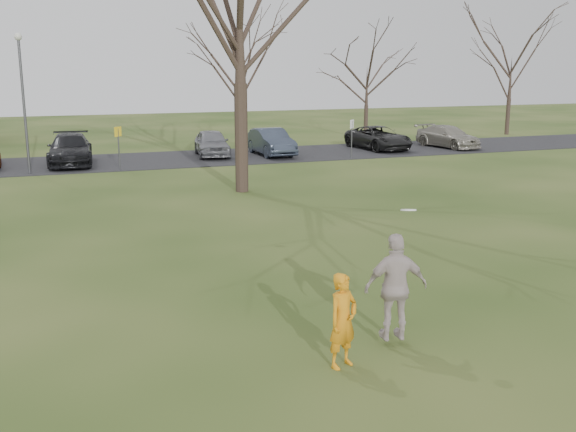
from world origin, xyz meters
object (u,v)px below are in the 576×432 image
object	(u,v)px
player_defender	(343,321)
car_5	(271,142)
car_6	(378,138)
car_4	(212,143)
car_3	(70,149)
catching_play	(396,287)
lamp_post	(22,86)
car_7	(448,137)
big_tree	(239,7)

from	to	relation	value
player_defender	car_5	bearing A→B (deg)	51.51
car_6	car_4	bearing A→B (deg)	172.62
car_3	catching_play	size ratio (longest dim) A/B	2.16
car_6	lamp_post	bearing A→B (deg)	-177.58
car_6	car_7	xyz separation A→B (m)	(4.37, -0.58, -0.03)
car_7	car_4	bearing A→B (deg)	164.73
car_4	car_3	bearing A→B (deg)	-168.16
car_4	big_tree	world-z (taller)	big_tree
car_6	lamp_post	distance (m)	19.63
player_defender	car_4	distance (m)	26.47
catching_play	player_defender	bearing A→B (deg)	-159.32
car_6	car_5	bearing A→B (deg)	177.79
player_defender	catching_play	distance (m)	1.33
catching_play	car_5	bearing A→B (deg)	76.67
car_3	lamp_post	bearing A→B (deg)	-126.20
car_4	big_tree	bearing A→B (deg)	-90.36
car_6	catching_play	world-z (taller)	catching_play
player_defender	car_7	xyz separation A→B (m)	(18.27, 25.23, -0.12)
car_7	lamp_post	bearing A→B (deg)	173.39
car_6	lamp_post	size ratio (longest dim) A/B	0.77
car_3	car_5	xyz separation A→B (m)	(10.51, -0.04, -0.02)
car_3	car_4	xyz separation A→B (m)	(7.36, 0.68, -0.03)
player_defender	car_4	size ratio (longest dim) A/B	0.38
car_3	car_6	size ratio (longest dim) A/B	1.07
big_tree	lamp_post	bearing A→B (deg)	136.85
player_defender	lamp_post	size ratio (longest dim) A/B	0.26
car_3	car_6	bearing A→B (deg)	4.77
lamp_post	big_tree	world-z (taller)	big_tree
player_defender	car_3	xyz separation A→B (m)	(-3.37, 25.49, -0.02)
car_7	big_tree	size ratio (longest dim) A/B	0.32
car_4	player_defender	bearing A→B (deg)	-92.14
player_defender	lamp_post	xyz separation A→B (m)	(-5.28, 23.21, 3.17)
car_4	lamp_post	world-z (taller)	lamp_post
lamp_post	car_5	bearing A→B (deg)	10.22
car_3	catching_play	world-z (taller)	catching_play
car_3	car_4	bearing A→B (deg)	9.00
car_7	lamp_post	world-z (taller)	lamp_post
player_defender	big_tree	world-z (taller)	big_tree
catching_play	big_tree	size ratio (longest dim) A/B	0.17
car_7	lamp_post	xyz separation A→B (m)	(-23.55, -2.03, 3.29)
car_4	car_6	world-z (taller)	car_4
car_3	big_tree	size ratio (longest dim) A/B	0.37
car_4	catching_play	distance (m)	25.86
car_6	catching_play	xyz separation A→B (m)	(-12.69, -25.35, 0.39)
player_defender	catching_play	xyz separation A→B (m)	(1.21, 0.46, 0.29)
player_defender	car_6	xyz separation A→B (m)	(13.91, 25.81, -0.10)
car_6	car_7	bearing A→B (deg)	-12.89
big_tree	car_6	bearing A→B (deg)	42.10
car_5	car_4	bearing A→B (deg)	165.35
player_defender	car_3	bearing A→B (deg)	74.71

